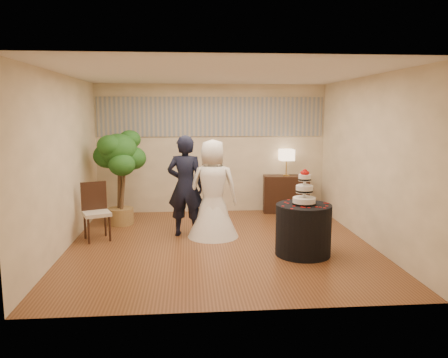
{
  "coord_description": "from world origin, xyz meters",
  "views": [
    {
      "loc": [
        -0.51,
        -7.07,
        2.2
      ],
      "look_at": [
        0.1,
        0.4,
        1.05
      ],
      "focal_mm": 35.0,
      "sensor_mm": 36.0,
      "label": 1
    }
  ],
  "objects": [
    {
      "name": "wedding_cake",
      "position": [
        1.25,
        -0.63,
        1.07
      ],
      "size": [
        0.36,
        0.36,
        0.55
      ],
      "primitive_type": null,
      "color": "white",
      "rests_on": "cake_table"
    },
    {
      "name": "wall_back",
      "position": [
        0.0,
        2.5,
        1.4
      ],
      "size": [
        5.0,
        0.06,
        2.8
      ],
      "primitive_type": "cube",
      "color": "beige",
      "rests_on": "ground"
    },
    {
      "name": "console",
      "position": [
        1.63,
        2.28,
        0.41
      ],
      "size": [
        1.02,
        0.53,
        0.82
      ],
      "primitive_type": "cube",
      "rotation": [
        0.0,
        0.0,
        -0.1
      ],
      "color": "black",
      "rests_on": "floor"
    },
    {
      "name": "mural_border",
      "position": [
        0.0,
        2.48,
        2.1
      ],
      "size": [
        4.9,
        0.02,
        0.85
      ],
      "primitive_type": "cube",
      "color": "gray",
      "rests_on": "wall_back"
    },
    {
      "name": "wall_left",
      "position": [
        -2.5,
        0.0,
        1.4
      ],
      "size": [
        0.06,
        5.0,
        2.8
      ],
      "primitive_type": "cube",
      "color": "beige",
      "rests_on": "ground"
    },
    {
      "name": "side_chair",
      "position": [
        -2.1,
        0.43,
        0.5
      ],
      "size": [
        0.6,
        0.61,
        1.0
      ],
      "primitive_type": null,
      "rotation": [
        0.0,
        0.0,
        0.39
      ],
      "color": "black",
      "rests_on": "floor"
    },
    {
      "name": "floor",
      "position": [
        0.0,
        0.0,
        0.0
      ],
      "size": [
        5.0,
        5.0,
        0.0
      ],
      "primitive_type": "cube",
      "color": "brown",
      "rests_on": "ground"
    },
    {
      "name": "groom",
      "position": [
        -0.57,
        0.58,
        0.9
      ],
      "size": [
        0.74,
        0.56,
        1.81
      ],
      "primitive_type": "imported",
      "rotation": [
        0.0,
        0.0,
        2.93
      ],
      "color": "black",
      "rests_on": "floor"
    },
    {
      "name": "bride",
      "position": [
        -0.09,
        0.48,
        0.87
      ],
      "size": [
        0.96,
        0.96,
        1.74
      ],
      "primitive_type": "imported",
      "rotation": [
        0.0,
        0.0,
        3.07
      ],
      "color": "white",
      "rests_on": "floor"
    },
    {
      "name": "table_lamp",
      "position": [
        1.63,
        2.28,
        1.11
      ],
      "size": [
        0.3,
        0.3,
        0.58
      ],
      "primitive_type": null,
      "color": "#D1B18A",
      "rests_on": "console"
    },
    {
      "name": "ceiling",
      "position": [
        0.0,
        0.0,
        2.8
      ],
      "size": [
        5.0,
        5.0,
        0.0
      ],
      "primitive_type": "cube",
      "color": "white",
      "rests_on": "wall_back"
    },
    {
      "name": "wall_right",
      "position": [
        2.5,
        0.0,
        1.4
      ],
      "size": [
        0.06,
        5.0,
        2.8
      ],
      "primitive_type": "cube",
      "color": "beige",
      "rests_on": "ground"
    },
    {
      "name": "wall_front",
      "position": [
        0.0,
        -2.5,
        1.4
      ],
      "size": [
        5.0,
        0.06,
        2.8
      ],
      "primitive_type": "cube",
      "color": "beige",
      "rests_on": "ground"
    },
    {
      "name": "ficus_tree",
      "position": [
        -1.86,
        1.49,
        0.95
      ],
      "size": [
        1.18,
        1.18,
        1.89
      ],
      "primitive_type": null,
      "rotation": [
        0.0,
        0.0,
        -0.41
      ],
      "color": "#21571B",
      "rests_on": "floor"
    },
    {
      "name": "cake_table",
      "position": [
        1.25,
        -0.63,
        0.4
      ],
      "size": [
        1.06,
        1.06,
        0.8
      ],
      "primitive_type": "cylinder",
      "rotation": [
        0.0,
        0.0,
        -0.28
      ],
      "color": "black",
      "rests_on": "floor"
    }
  ]
}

